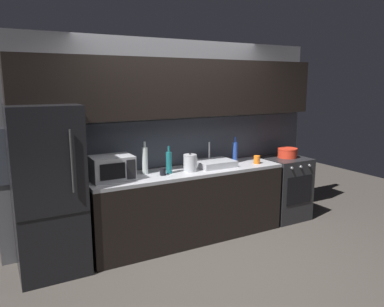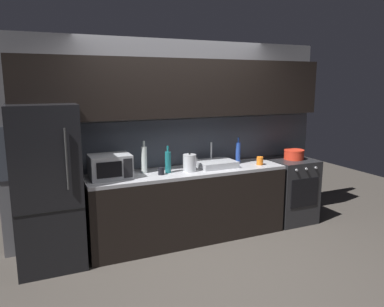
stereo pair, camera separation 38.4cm
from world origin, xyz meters
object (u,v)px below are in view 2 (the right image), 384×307
object	(u,v)px
kettle	(190,163)
mug_orange	(260,161)
oven_range	(290,190)
wine_bottle_clear	(144,159)
wine_bottle_blue	(238,153)
wine_bottle_teal	(168,162)
cooking_pot	(294,154)
mug_dark	(161,171)
microwave	(110,166)
refrigerator	(47,187)

from	to	relation	value
kettle	mug_orange	xyz separation A→B (m)	(0.99, -0.06, -0.05)
oven_range	mug_orange	world-z (taller)	mug_orange
wine_bottle_clear	wine_bottle_blue	bearing A→B (deg)	-0.30
wine_bottle_teal	cooking_pot	size ratio (longest dim) A/B	1.17
wine_bottle_blue	oven_range	bearing A→B (deg)	-5.98
mug_orange	mug_dark	distance (m)	1.37
microwave	wine_bottle_clear	distance (m)	0.43
wine_bottle_blue	cooking_pot	bearing A→B (deg)	-5.64
microwave	cooking_pot	xyz separation A→B (m)	(2.59, -0.02, -0.07)
kettle	oven_range	bearing A→B (deg)	1.70
wine_bottle_teal	wine_bottle_clear	distance (m)	0.28
refrigerator	wine_bottle_teal	xyz separation A→B (m)	(1.36, -0.02, 0.16)
kettle	mug_orange	size ratio (longest dim) A/B	2.16
microwave	mug_dark	size ratio (longest dim) A/B	5.29
oven_range	refrigerator	bearing A→B (deg)	179.98
refrigerator	wine_bottle_teal	world-z (taller)	refrigerator
wine_bottle_blue	mug_orange	distance (m)	0.31
mug_dark	wine_bottle_clear	bearing A→B (deg)	132.58
cooking_pot	wine_bottle_blue	bearing A→B (deg)	174.36
wine_bottle_teal	mug_dark	xyz separation A→B (m)	(-0.11, -0.05, -0.09)
mug_orange	mug_dark	size ratio (longest dim) A/B	1.23
mug_orange	mug_dark	xyz separation A→B (m)	(-1.37, 0.03, -0.01)
refrigerator	mug_orange	xyz separation A→B (m)	(2.62, -0.10, 0.08)
refrigerator	wine_bottle_clear	distance (m)	1.12
refrigerator	mug_dark	xyz separation A→B (m)	(1.26, -0.07, 0.07)
wine_bottle_clear	wine_bottle_teal	bearing A→B (deg)	-23.41
oven_range	wine_bottle_clear	size ratio (longest dim) A/B	2.32
microwave	wine_bottle_teal	distance (m)	0.69
wine_bottle_clear	mug_orange	xyz separation A→B (m)	(1.52, -0.20, -0.11)
wine_bottle_teal	mug_orange	size ratio (longest dim) A/B	3.05
kettle	cooking_pot	distance (m)	1.63
microwave	wine_bottle_blue	world-z (taller)	wine_bottle_blue
wine_bottle_blue	mug_dark	bearing A→B (deg)	-172.02
refrigerator	wine_bottle_blue	size ratio (longest dim) A/B	4.98
mug_orange	cooking_pot	bearing A→B (deg)	9.25
refrigerator	kettle	bearing A→B (deg)	-1.71
oven_range	microwave	xyz separation A→B (m)	(-2.55, 0.02, 0.58)
wine_bottle_clear	microwave	bearing A→B (deg)	-170.10
microwave	cooking_pot	world-z (taller)	microwave
wine_bottle_blue	cooking_pot	distance (m)	0.87
wine_bottle_teal	mug_dark	world-z (taller)	wine_bottle_teal
microwave	kettle	xyz separation A→B (m)	(0.95, -0.07, -0.03)
wine_bottle_teal	cooking_pot	xyz separation A→B (m)	(1.90, 0.02, -0.07)
wine_bottle_teal	microwave	bearing A→B (deg)	176.78
kettle	mug_orange	distance (m)	0.99
mug_orange	oven_range	bearing A→B (deg)	9.67
microwave	wine_bottle_teal	xyz separation A→B (m)	(0.68, -0.04, -0.00)
wine_bottle_clear	refrigerator	bearing A→B (deg)	-175.21
refrigerator	cooking_pot	bearing A→B (deg)	0.00
microwave	mug_dark	distance (m)	0.59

